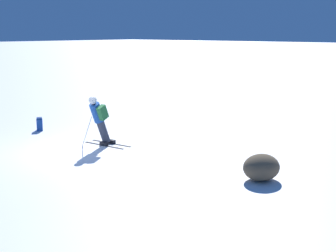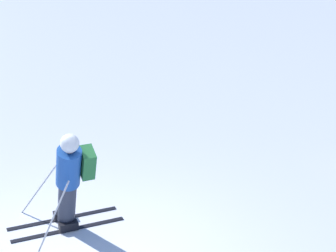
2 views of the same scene
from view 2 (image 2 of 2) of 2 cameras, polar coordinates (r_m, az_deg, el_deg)
skier at (r=8.02m, az=-9.93°, el=-5.18°), size 1.40×1.74×1.75m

